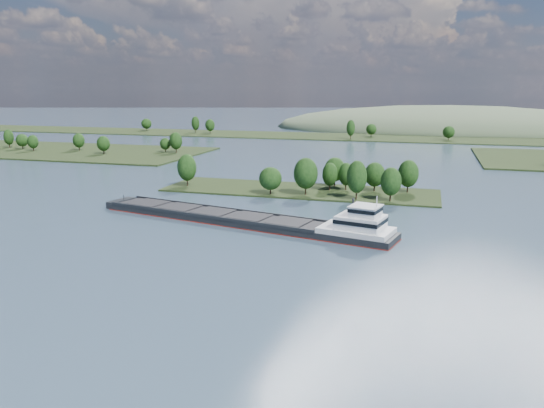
% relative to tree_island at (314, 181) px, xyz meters
% --- Properties ---
extents(ground, '(1800.00, 1800.00, 0.00)m').
position_rel_tree_island_xyz_m(ground, '(-5.82, -58.59, -4.25)').
color(ground, '#344B5A').
rests_on(ground, ground).
extents(tree_island, '(100.00, 30.28, 14.40)m').
position_rel_tree_island_xyz_m(tree_island, '(0.00, 0.00, 0.00)').
color(tree_island, black).
rests_on(tree_island, ground).
extents(back_shoreline, '(900.00, 60.00, 15.10)m').
position_rel_tree_island_xyz_m(back_shoreline, '(1.67, 221.19, -3.56)').
color(back_shoreline, black).
rests_on(back_shoreline, ground).
extents(hill_west, '(320.00, 160.00, 44.00)m').
position_rel_tree_island_xyz_m(hill_west, '(54.18, 321.41, -4.25)').
color(hill_west, '#495A3E').
rests_on(hill_west, ground).
extents(cargo_barge, '(91.62, 30.09, 12.36)m').
position_rel_tree_island_xyz_m(cargo_barge, '(-5.46, -50.13, -2.69)').
color(cargo_barge, black).
rests_on(cargo_barge, ground).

